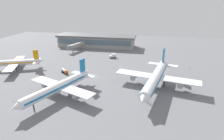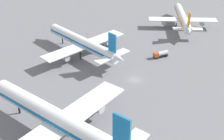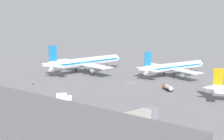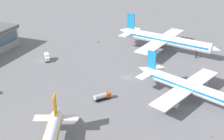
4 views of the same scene
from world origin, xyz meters
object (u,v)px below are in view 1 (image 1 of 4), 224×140
(airplane_at_gate, at_px, (59,87))
(airplane_taxiing, at_px, (13,63))
(safety_cone_near_gate, at_px, (190,68))
(fuel_truck, at_px, (64,71))
(airplane_distant, at_px, (156,77))
(catering_truck, at_px, (113,56))
(safety_cone_mid_apron, at_px, (13,101))
(ground_crew_worker, at_px, (154,64))

(airplane_at_gate, xyz_separation_m, airplane_taxiing, (47.38, -29.27, -0.66))
(airplane_taxiing, xyz_separation_m, safety_cone_near_gate, (-116.30, -24.95, -4.29))
(airplane_at_gate, distance_m, fuel_truck, 31.76)
(airplane_at_gate, distance_m, airplane_distant, 49.21)
(airplane_taxiing, height_order, airplane_distant, airplane_distant)
(catering_truck, bearing_deg, airplane_taxiing, -6.39)
(safety_cone_mid_apron, bearing_deg, fuel_truck, -101.81)
(airplane_at_gate, distance_m, ground_crew_worker, 72.18)
(safety_cone_mid_apron, bearing_deg, safety_cone_near_gate, -144.40)
(airplane_taxiing, bearing_deg, ground_crew_worker, 174.20)
(airplane_distant, bearing_deg, safety_cone_near_gate, 158.84)
(airplane_taxiing, height_order, safety_cone_near_gate, airplane_taxiing)
(airplane_distant, bearing_deg, safety_cone_mid_apron, -54.52)
(airplane_distant, xyz_separation_m, fuel_truck, (56.49, -10.74, -4.76))
(ground_crew_worker, relative_size, safety_cone_near_gate, 2.78)
(fuel_truck, xyz_separation_m, safety_cone_mid_apron, (8.01, 38.28, -1.09))
(ground_crew_worker, bearing_deg, safety_cone_near_gate, 115.79)
(airplane_at_gate, xyz_separation_m, airplane_distant, (-45.47, -18.80, 0.90))
(airplane_taxiing, xyz_separation_m, airplane_distant, (-92.85, 10.47, 1.55))
(fuel_truck, distance_m, safety_cone_mid_apron, 39.12)
(fuel_truck, bearing_deg, airplane_at_gate, -30.06)
(airplane_at_gate, bearing_deg, airplane_distant, 133.97)
(catering_truck, bearing_deg, safety_cone_near_gate, 126.60)
(airplane_taxiing, distance_m, safety_cone_near_gate, 119.03)
(safety_cone_near_gate, bearing_deg, fuel_truck, 17.16)
(airplane_at_gate, distance_m, safety_cone_near_gate, 87.83)
(airplane_distant, distance_m, catering_truck, 59.45)
(catering_truck, relative_size, ground_crew_worker, 3.31)
(fuel_truck, bearing_deg, catering_truck, 97.89)
(airplane_distant, xyz_separation_m, ground_crew_worker, (0.23, -37.27, -5.29))
(fuel_truck, bearing_deg, safety_cone_mid_apron, -62.33)
(fuel_truck, relative_size, ground_crew_worker, 3.63)
(catering_truck, distance_m, safety_cone_near_gate, 57.86)
(airplane_taxiing, relative_size, airplane_distant, 0.72)
(catering_truck, height_order, safety_cone_near_gate, catering_truck)
(catering_truck, bearing_deg, airplane_distant, 84.09)
(airplane_distant, xyz_separation_m, catering_truck, (32.65, -49.48, -4.45))
(airplane_at_gate, height_order, safety_cone_mid_apron, airplane_at_gate)
(airplane_taxiing, height_order, catering_truck, airplane_taxiing)
(safety_cone_mid_apron, bearing_deg, airplane_taxiing, -53.28)
(fuel_truck, bearing_deg, safety_cone_near_gate, 56.65)
(airplane_taxiing, bearing_deg, safety_cone_near_gate, 170.17)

